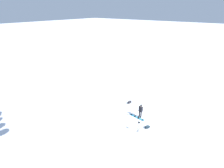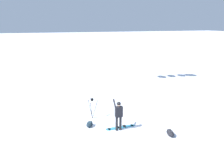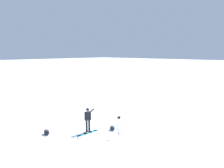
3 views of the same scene
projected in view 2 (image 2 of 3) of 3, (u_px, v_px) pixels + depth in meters
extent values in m
plane|color=white|center=(123.00, 133.00, 12.51)|extent=(300.00, 300.00, 0.00)
cylinder|color=black|center=(117.00, 124.00, 12.74)|extent=(0.14, 0.14, 0.84)
cylinder|color=black|center=(120.00, 123.00, 12.79)|extent=(0.14, 0.14, 0.84)
cube|color=black|center=(119.00, 112.00, 12.58)|extent=(0.32, 0.43, 0.60)
sphere|color=tan|center=(119.00, 104.00, 12.46)|extent=(0.23, 0.23, 0.23)
sphere|color=black|center=(119.00, 104.00, 12.45)|extent=(0.24, 0.24, 0.24)
cylinder|color=black|center=(115.00, 104.00, 12.67)|extent=(0.55, 0.17, 0.42)
cylinder|color=black|center=(122.00, 112.00, 12.60)|extent=(0.09, 0.09, 0.60)
cube|color=teal|center=(121.00, 127.00, 13.21)|extent=(0.31, 1.56, 0.02)
cylinder|color=teal|center=(108.00, 129.00, 12.94)|extent=(0.29, 0.29, 0.02)
cylinder|color=teal|center=(133.00, 125.00, 13.47)|extent=(0.29, 0.29, 0.02)
cube|color=black|center=(117.00, 127.00, 13.12)|extent=(0.20, 0.14, 0.08)
cube|color=black|center=(124.00, 126.00, 13.27)|extent=(0.20, 0.14, 0.08)
ellipsoid|color=#192833|center=(90.00, 124.00, 13.30)|extent=(0.69, 0.62, 0.28)
cube|color=#263A47|center=(90.00, 123.00, 13.28)|extent=(0.41, 0.37, 0.08)
cylinder|color=#262628|center=(95.00, 109.00, 14.42)|extent=(0.03, 0.40, 1.20)
cylinder|color=#262628|center=(90.00, 109.00, 14.48)|extent=(0.38, 0.19, 1.20)
cylinder|color=#262628|center=(91.00, 111.00, 14.18)|extent=(0.36, 0.23, 1.20)
cube|color=black|center=(92.00, 100.00, 14.19)|extent=(0.10, 0.10, 0.06)
cube|color=black|center=(92.00, 99.00, 14.17)|extent=(0.12, 0.16, 0.10)
ellipsoid|color=black|center=(170.00, 133.00, 12.21)|extent=(0.72, 0.46, 0.31)
cube|color=#2C2C33|center=(170.00, 131.00, 12.18)|extent=(0.43, 0.27, 0.08)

